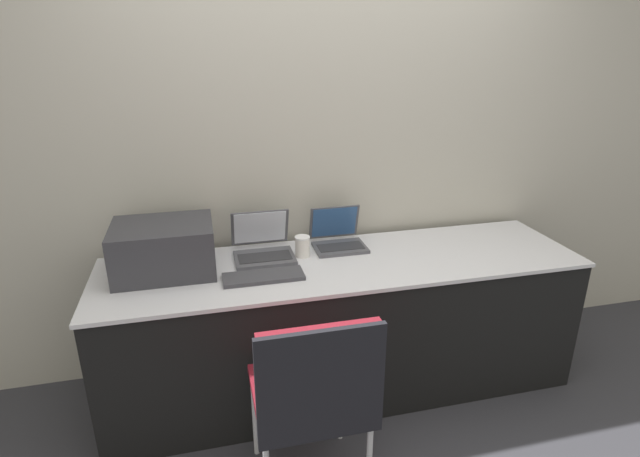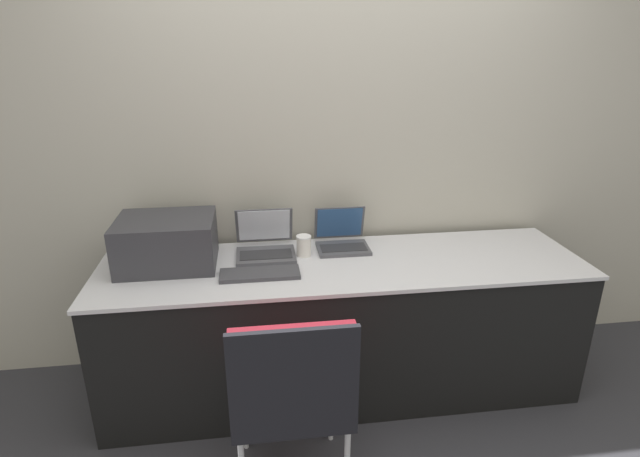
% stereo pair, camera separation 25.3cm
% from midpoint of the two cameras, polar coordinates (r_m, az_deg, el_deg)
% --- Properties ---
extents(ground_plane, '(14.00, 14.00, 0.00)m').
position_cam_midpoint_polar(ground_plane, '(2.74, 6.59, -21.49)').
color(ground_plane, '#333338').
extents(wall_back, '(8.00, 0.05, 2.60)m').
position_cam_midpoint_polar(wall_back, '(2.82, 3.98, 9.65)').
color(wall_back, '#B7B2A3').
rests_on(wall_back, ground_plane).
extents(table, '(2.50, 0.68, 0.76)m').
position_cam_midpoint_polar(table, '(2.77, 5.24, -11.08)').
color(table, black).
rests_on(table, ground_plane).
extents(printer, '(0.48, 0.37, 0.25)m').
position_cam_midpoint_polar(printer, '(2.58, -14.49, -1.36)').
color(printer, '#333338').
rests_on(printer, table).
extents(laptop_left, '(0.31, 0.31, 0.23)m').
position_cam_midpoint_polar(laptop_left, '(2.68, -3.60, -1.84)').
color(laptop_left, '#4C4C51').
rests_on(laptop_left, table).
extents(laptop_right, '(0.28, 0.26, 0.21)m').
position_cam_midpoint_polar(laptop_right, '(2.76, 5.12, -1.23)').
color(laptop_right, '#4C4C51').
rests_on(laptop_right, table).
extents(external_keyboard, '(0.39, 0.14, 0.02)m').
position_cam_midpoint_polar(external_keyboard, '(2.44, -3.94, -5.27)').
color(external_keyboard, '#3D3D42').
rests_on(external_keyboard, table).
extents(coffee_cup, '(0.08, 0.08, 0.11)m').
position_cam_midpoint_polar(coffee_cup, '(2.64, 0.87, -2.03)').
color(coffee_cup, white).
rests_on(coffee_cup, table).
extents(chair, '(0.47, 0.47, 0.91)m').
position_cam_midpoint_polar(chair, '(2.01, 0.56, -17.97)').
color(chair, maroon).
rests_on(chair, ground_plane).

